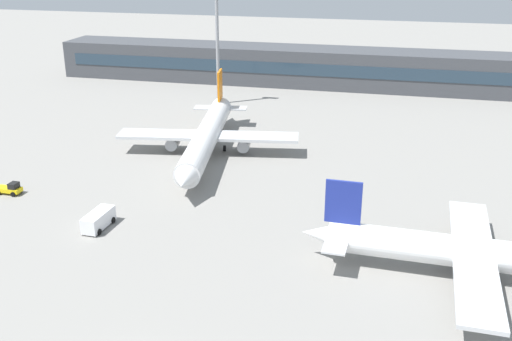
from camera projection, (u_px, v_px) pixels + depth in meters
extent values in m
plane|color=gray|center=(246.00, 189.00, 85.73)|extent=(400.00, 400.00, 0.00)
cube|color=#3F4247|center=(315.00, 67.00, 145.50)|extent=(129.00, 12.00, 9.00)
cube|color=#263847|center=(312.00, 70.00, 139.85)|extent=(122.55, 0.16, 2.80)
cylinder|color=white|center=(483.00, 254.00, 61.95)|extent=(32.27, 4.53, 3.40)
cone|color=white|center=(317.00, 234.00, 66.33)|extent=(3.48, 2.50, 2.38)
cube|color=navy|center=(343.00, 202.00, 64.15)|extent=(3.94, 0.46, 4.91)
cube|color=silver|center=(339.00, 235.00, 65.65)|extent=(2.82, 9.02, 0.21)
cube|color=silver|center=(474.00, 256.00, 62.27)|extent=(5.23, 26.94, 0.45)
cylinder|color=gray|center=(475.00, 293.00, 57.91)|extent=(2.92, 1.89, 1.79)
cylinder|color=gray|center=(469.00, 243.00, 67.54)|extent=(2.92, 1.89, 1.79)
cylinder|color=black|center=(463.00, 284.00, 61.21)|extent=(0.91, 0.39, 0.89)
cylinder|color=black|center=(461.00, 262.00, 65.39)|extent=(0.91, 0.39, 0.89)
cylinder|color=silver|center=(207.00, 136.00, 98.25)|extent=(9.44, 36.23, 3.81)
cone|color=silver|center=(184.00, 181.00, 79.89)|extent=(4.23, 4.71, 3.62)
cone|color=silver|center=(223.00, 105.00, 116.43)|extent=(3.23, 4.18, 2.67)
cube|color=orange|center=(220.00, 85.00, 111.94)|extent=(1.05, 4.41, 5.51)
cube|color=silver|center=(221.00, 108.00, 113.83)|extent=(10.34, 4.35, 0.24)
cube|color=silver|center=(208.00, 136.00, 99.29)|extent=(30.45, 9.49, 0.50)
cylinder|color=gray|center=(173.00, 143.00, 100.24)|extent=(2.48, 3.48, 2.00)
cylinder|color=gray|center=(244.00, 145.00, 99.36)|extent=(2.48, 3.48, 2.00)
cylinder|color=black|center=(194.00, 180.00, 87.53)|extent=(0.55, 1.05, 1.00)
cylinder|color=black|center=(194.00, 148.00, 101.32)|extent=(0.55, 1.05, 1.00)
cylinder|color=black|center=(225.00, 148.00, 100.94)|extent=(0.55, 1.05, 1.00)
cube|color=yellow|center=(9.00, 189.00, 83.94)|extent=(3.63, 1.58, 0.60)
cube|color=black|center=(14.00, 186.00, 83.49)|extent=(1.13, 1.42, 0.90)
cylinder|color=black|center=(13.00, 194.00, 83.06)|extent=(0.71, 0.27, 0.70)
cylinder|color=black|center=(20.00, 190.00, 84.46)|extent=(0.71, 0.27, 0.70)
cylinder|color=black|center=(5.00, 188.00, 85.04)|extent=(0.71, 0.27, 0.70)
cube|color=white|center=(98.00, 219.00, 73.84)|extent=(2.25, 5.29, 1.90)
cube|color=#1E2633|center=(106.00, 209.00, 75.45)|extent=(1.91, 0.25, 0.70)
cylinder|color=black|center=(113.00, 220.00, 75.37)|extent=(0.32, 0.77, 0.76)
cylinder|color=black|center=(99.00, 218.00, 75.90)|extent=(0.32, 0.77, 0.76)
cylinder|color=black|center=(99.00, 232.00, 72.33)|extent=(0.32, 0.77, 0.76)
cylinder|color=black|center=(84.00, 230.00, 72.86)|extent=(0.32, 0.77, 0.76)
cylinder|color=gray|center=(218.00, 52.00, 126.40)|extent=(0.70, 0.70, 22.48)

